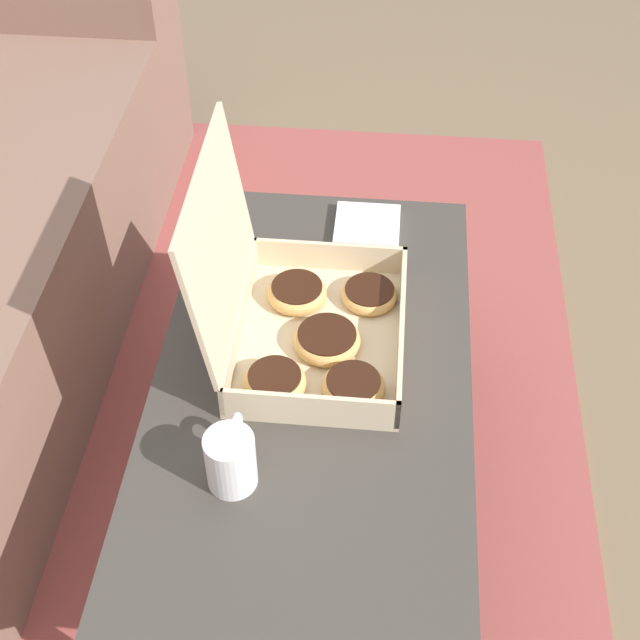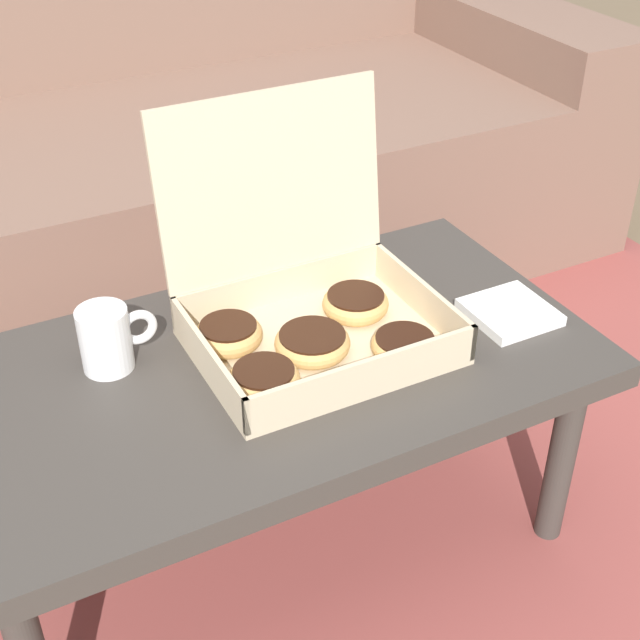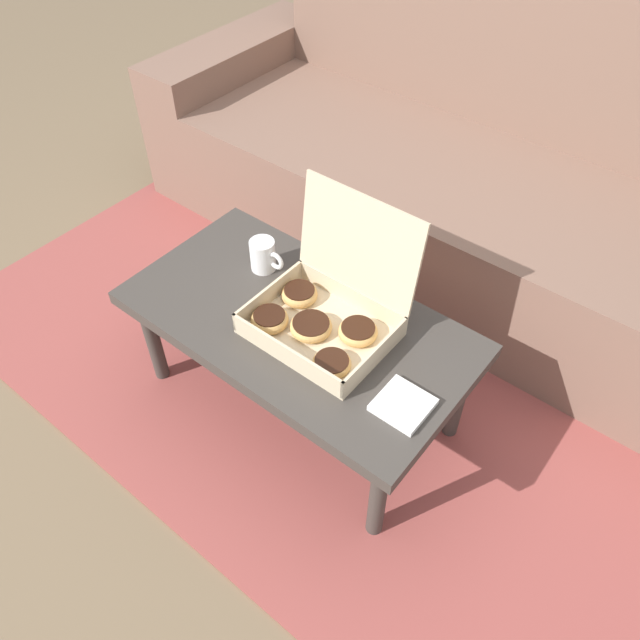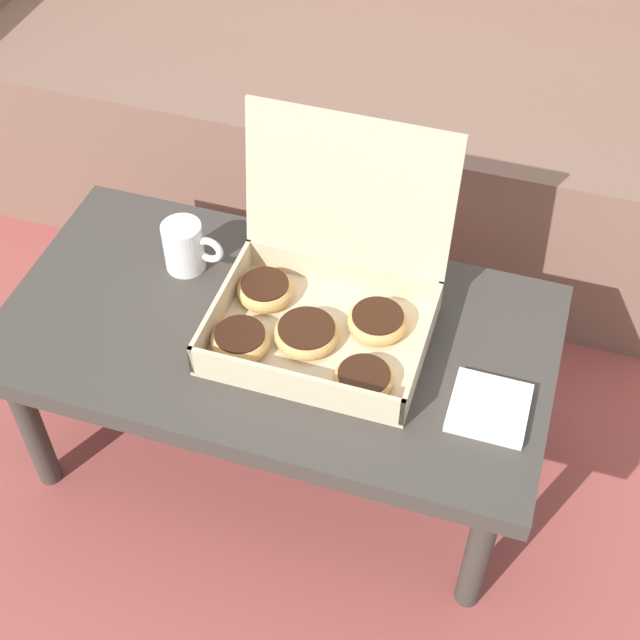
% 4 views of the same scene
% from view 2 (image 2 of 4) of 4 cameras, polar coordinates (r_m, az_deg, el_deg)
% --- Properties ---
extents(ground_plane, '(12.00, 12.00, 0.00)m').
position_cam_2_polar(ground_plane, '(1.62, -4.66, -11.27)').
color(ground_plane, '#756047').
extents(area_rug, '(2.55, 1.90, 0.01)m').
position_cam_2_polar(area_rug, '(1.83, -8.45, -5.13)').
color(area_rug, '#994742').
rests_on(area_rug, ground_plane).
extents(couch, '(2.43, 0.88, 0.95)m').
position_cam_2_polar(couch, '(2.13, -14.36, 9.75)').
color(couch, '#7A5B4C').
rests_on(couch, ground_plane).
extents(coffee_table, '(0.95, 0.51, 0.38)m').
position_cam_2_polar(coffee_table, '(1.31, -3.25, -4.17)').
color(coffee_table, '#3D3833').
rests_on(coffee_table, ground_plane).
extents(pastry_box, '(0.36, 0.32, 0.34)m').
position_cam_2_polar(pastry_box, '(1.30, -0.92, 0.61)').
color(pastry_box, beige).
rests_on(pastry_box, coffee_table).
extents(coffee_mug, '(0.11, 0.07, 0.10)m').
position_cam_2_polar(coffee_mug, '(1.28, -13.44, -1.15)').
color(coffee_mug, white).
rests_on(coffee_mug, coffee_table).
extents(napkin_stack, '(0.12, 0.12, 0.02)m').
position_cam_2_polar(napkin_stack, '(1.41, 12.05, 0.49)').
color(napkin_stack, white).
rests_on(napkin_stack, coffee_table).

